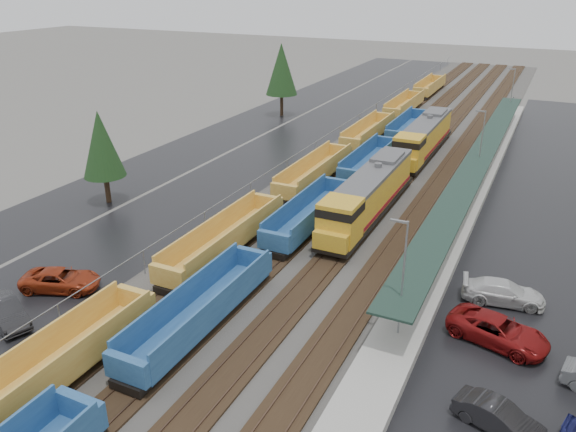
# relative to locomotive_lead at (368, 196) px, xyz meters

# --- Properties ---
(ballast_strip) EXTENTS (20.00, 160.00, 0.08)m
(ballast_strip) POSITION_rel_locomotive_lead_xyz_m (-2.00, 23.30, -2.34)
(ballast_strip) COLOR #302D2B
(ballast_strip) RESTS_ON ground
(trackbed) EXTENTS (14.60, 160.00, 0.22)m
(trackbed) POSITION_rel_locomotive_lead_xyz_m (-2.00, 23.30, -2.22)
(trackbed) COLOR black
(trackbed) RESTS_ON ground
(west_parking_lot) EXTENTS (10.00, 160.00, 0.02)m
(west_parking_lot) POSITION_rel_locomotive_lead_xyz_m (-17.00, 23.30, -2.37)
(west_parking_lot) COLOR black
(west_parking_lot) RESTS_ON ground
(west_road) EXTENTS (9.00, 160.00, 0.02)m
(west_road) POSITION_rel_locomotive_lead_xyz_m (-27.00, 23.30, -2.37)
(west_road) COLOR black
(west_road) RESTS_ON ground
(east_commuter_lot) EXTENTS (16.00, 100.00, 0.02)m
(east_commuter_lot) POSITION_rel_locomotive_lead_xyz_m (17.00, 13.30, -2.37)
(east_commuter_lot) COLOR black
(east_commuter_lot) RESTS_ON ground
(station_platform) EXTENTS (3.00, 80.00, 8.00)m
(station_platform) POSITION_rel_locomotive_lead_xyz_m (7.50, 13.30, -1.65)
(station_platform) COLOR #9E9B93
(station_platform) RESTS_ON ground
(chainlink_fence) EXTENTS (0.08, 160.04, 2.02)m
(chainlink_fence) POSITION_rel_locomotive_lead_xyz_m (-11.50, 21.74, -0.77)
(chainlink_fence) COLOR gray
(chainlink_fence) RESTS_ON ground
(tree_west_near) EXTENTS (3.96, 3.96, 9.00)m
(tree_west_near) POSITION_rel_locomotive_lead_xyz_m (-24.00, -6.70, 3.44)
(tree_west_near) COLOR #332316
(tree_west_near) RESTS_ON ground
(tree_west_far) EXTENTS (4.84, 4.84, 11.00)m
(tree_west_far) POSITION_rel_locomotive_lead_xyz_m (-25.00, 33.30, 4.74)
(tree_west_far) COLOR #332316
(tree_west_far) RESTS_ON ground
(locomotive_lead) EXTENTS (2.99, 19.71, 4.46)m
(locomotive_lead) POSITION_rel_locomotive_lead_xyz_m (0.00, 0.00, 0.00)
(locomotive_lead) COLOR black
(locomotive_lead) RESTS_ON ground
(locomotive_trail) EXTENTS (2.99, 19.71, 4.46)m
(locomotive_trail) POSITION_rel_locomotive_lead_xyz_m (0.00, 21.00, 0.00)
(locomotive_trail) COLOR black
(locomotive_trail) RESTS_ON ground
(well_string_yellow) EXTENTS (2.76, 123.24, 2.45)m
(well_string_yellow) POSITION_rel_locomotive_lead_xyz_m (-8.00, 6.83, -1.17)
(well_string_yellow) COLOR gold
(well_string_yellow) RESTS_ON ground
(well_string_blue) EXTENTS (2.76, 98.29, 2.45)m
(well_string_blue) POSITION_rel_locomotive_lead_xyz_m (-4.00, -12.08, -1.18)
(well_string_blue) COLOR navy
(well_string_blue) RESTS_ON ground
(parked_car_west_b) EXTENTS (3.32, 5.09, 1.58)m
(parked_car_west_b) POSITION_rel_locomotive_lead_xyz_m (-15.43, -25.46, -1.59)
(parked_car_west_b) COLOR black
(parked_car_west_b) RESTS_ON ground
(parked_car_west_c) EXTENTS (4.27, 5.92, 1.50)m
(parked_car_west_c) POSITION_rel_locomotive_lead_xyz_m (-15.47, -20.88, -1.63)
(parked_car_west_c) COLOR maroon
(parked_car_west_c) RESTS_ON ground
(parked_car_east_a) EXTENTS (2.75, 4.61, 1.43)m
(parked_car_east_a) POSITION_rel_locomotive_lead_xyz_m (13.79, -21.46, -1.66)
(parked_car_east_a) COLOR black
(parked_car_east_a) RESTS_ON ground
(parked_car_east_b) EXTENTS (4.22, 6.44, 1.65)m
(parked_car_east_b) POSITION_rel_locomotive_lead_xyz_m (12.90, -14.09, -1.56)
(parked_car_east_b) COLOR maroon
(parked_car_east_b) RESTS_ON ground
(parked_car_east_c) EXTENTS (3.02, 5.66, 1.56)m
(parked_car_east_c) POSITION_rel_locomotive_lead_xyz_m (12.67, -9.26, -1.60)
(parked_car_east_c) COLOR silver
(parked_car_east_c) RESTS_ON ground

